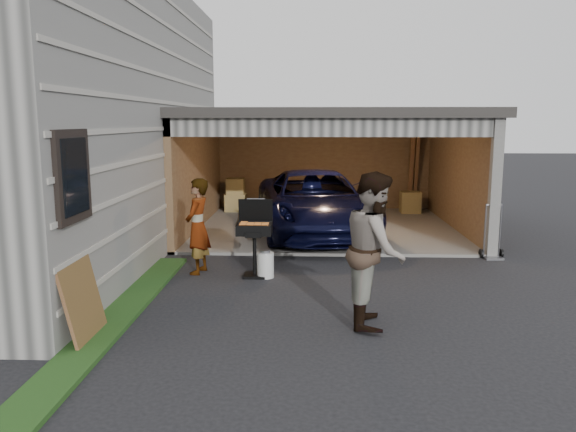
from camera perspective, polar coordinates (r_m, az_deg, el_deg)
name	(u,v)px	position (r m, az deg, el deg)	size (l,w,h in m)	color
ground	(284,317)	(7.78, -0.37, -10.23)	(80.00, 80.00, 0.00)	black
groundcover_strip	(94,341)	(7.30, -19.08, -11.90)	(0.50, 8.00, 0.06)	#193814
garage	(327,152)	(14.13, 3.97, 6.47)	(6.80, 6.30, 2.90)	#605E59
minivan	(314,205)	(13.02, 2.70, 1.13)	(2.39, 5.18, 1.44)	black
woman	(198,226)	(9.87, -9.16, -1.04)	(0.61, 0.40, 1.67)	silver
man	(375,249)	(7.35, 8.82, -3.36)	(0.98, 0.76, 2.01)	#472E1C
bbq_grill	(255,232)	(9.57, -3.42, -1.59)	(0.59, 0.52, 1.31)	black
propane_tank	(265,265)	(9.61, -2.32, -4.99)	(0.29, 0.29, 0.43)	silver
plywood_panel	(83,301)	(7.28, -20.14, -8.12)	(0.04, 0.90, 1.01)	brown
hand_truck	(492,248)	(11.61, 20.05, -3.07)	(0.45, 0.35, 1.07)	slate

